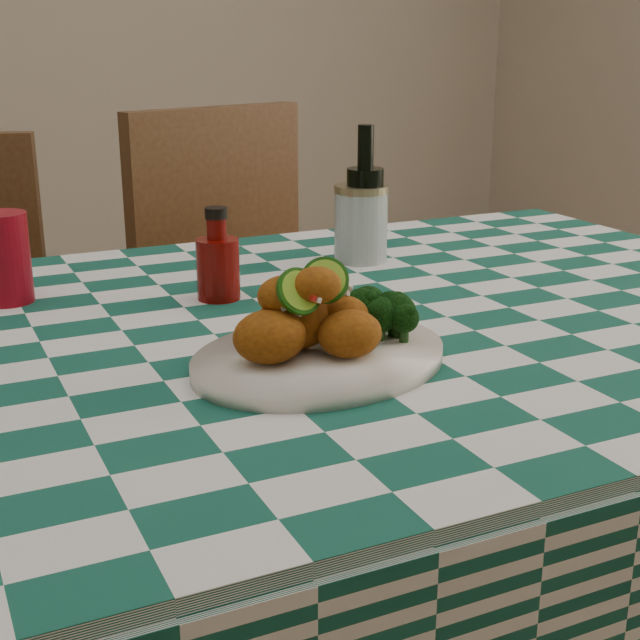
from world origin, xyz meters
name	(u,v)px	position (x,y,z in m)	size (l,w,h in m)	color
dining_table	(291,581)	(0.00, 0.00, 0.39)	(1.66, 1.06, 0.79)	#145142
plate	(320,358)	(-0.03, -0.16, 0.80)	(0.31, 0.25, 0.02)	silver
fried_chicken_pile	(313,310)	(-0.04, -0.16, 0.85)	(0.15, 0.11, 0.10)	#964F0E
broccoli_side	(384,315)	(0.06, -0.15, 0.83)	(0.07, 0.07, 0.06)	black
red_tumbler	(4,258)	(-0.32, 0.26, 0.85)	(0.07, 0.07, 0.13)	maroon
ketchup_bottle	(218,254)	(-0.04, 0.15, 0.85)	(0.06, 0.06, 0.13)	#650805
mason_jar	(361,223)	(0.25, 0.26, 0.85)	(0.09, 0.09, 0.13)	#B2BCBA
beer_bottle	(365,195)	(0.25, 0.26, 0.90)	(0.07, 0.07, 0.23)	black
wooden_chair_right	(276,343)	(0.27, 0.70, 0.50)	(0.46, 0.48, 1.00)	#472814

